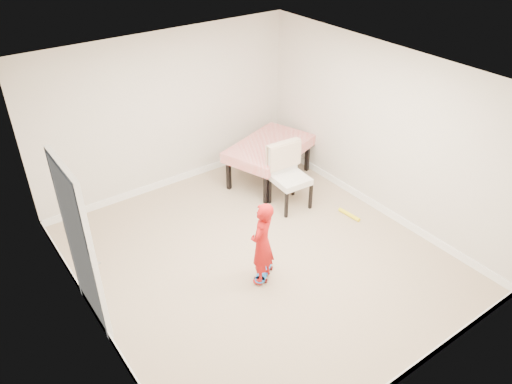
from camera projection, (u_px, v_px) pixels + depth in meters
ground at (259, 258)px, 6.95m from camera, size 5.00×5.00×0.00m
ceiling at (259, 80)px, 5.57m from camera, size 4.50×5.00×0.04m
wall_back at (167, 113)px, 7.95m from camera, size 4.50×0.04×2.60m
wall_front at (418, 291)px, 4.56m from camera, size 4.50×0.04×2.60m
wall_left at (85, 243)px, 5.15m from camera, size 0.04×5.00×2.60m
wall_right at (381, 133)px, 7.36m from camera, size 0.04×5.00×2.60m
door at (81, 248)px, 5.51m from camera, size 0.11×0.94×2.11m
baseboard_back at (174, 180)px, 8.62m from camera, size 4.50×0.02×0.12m
baseboard_front at (399, 378)px, 5.22m from camera, size 4.50×0.02×0.12m
baseboard_left at (104, 327)px, 5.81m from camera, size 0.02×5.00×0.12m
baseboard_right at (371, 202)px, 8.03m from camera, size 0.02×5.00×0.12m
dining_table at (269, 162)px, 8.57m from camera, size 1.71×1.37×0.69m
dining_chair at (291, 178)px, 7.78m from camera, size 0.61×0.69×1.05m
skateboard at (263, 273)px, 6.64m from camera, size 0.49×0.44×0.07m
child at (262, 246)px, 6.25m from camera, size 0.51×0.45×1.17m
foam_toy at (349, 215)px, 7.79m from camera, size 0.09×0.40×0.06m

